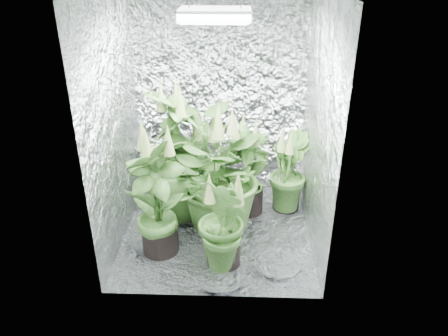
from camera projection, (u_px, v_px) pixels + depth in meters
name	position (u px, v px, depth m)	size (l,w,h in m)	color
ground	(217.00, 231.00, 3.86)	(1.60, 1.60, 0.00)	silver
walls	(216.00, 126.00, 3.41)	(1.62, 1.62, 2.00)	silver
grow_lamp	(215.00, 15.00, 3.03)	(0.50, 0.30, 0.22)	gray
plant_a	(205.00, 165.00, 4.01)	(0.90, 0.90, 0.97)	black
plant_b	(249.00, 172.00, 3.97)	(0.62, 0.62, 0.93)	black
plant_c	(288.00, 173.00, 4.04)	(0.46, 0.46, 0.84)	black
plant_d	(177.00, 155.00, 3.85)	(0.89, 0.89, 1.29)	black
plant_e	(218.00, 176.00, 3.65)	(0.94, 0.94, 1.13)	black
plant_f	(157.00, 196.00, 3.39)	(0.76, 0.76, 1.13)	black
plant_g	(224.00, 224.00, 3.26)	(0.60, 0.60, 0.89)	black
circulation_fan	(281.00, 192.00, 4.16)	(0.15, 0.33, 0.38)	black
plant_label	(231.00, 238.00, 3.28)	(0.05, 0.01, 0.08)	white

